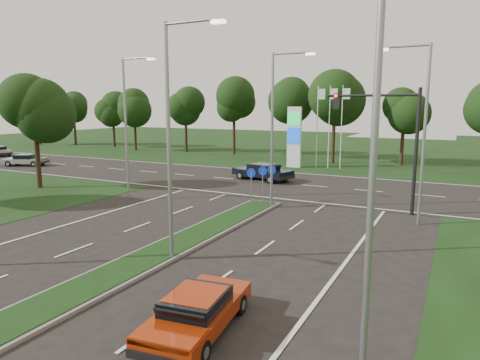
% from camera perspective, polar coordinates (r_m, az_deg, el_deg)
% --- Properties ---
extents(ground, '(160.00, 160.00, 0.00)m').
position_cam_1_polar(ground, '(14.06, -27.10, -16.48)').
color(ground, black).
rests_on(ground, ground).
extents(verge_far, '(160.00, 50.00, 0.02)m').
position_cam_1_polar(verge_far, '(63.30, 17.48, 3.85)').
color(verge_far, black).
rests_on(verge_far, ground).
extents(cross_road, '(160.00, 12.00, 0.02)m').
position_cam_1_polar(cross_road, '(33.40, 8.29, -0.68)').
color(cross_road, black).
rests_on(cross_road, ground).
extents(median_kerb, '(2.00, 26.00, 0.12)m').
position_cam_1_polar(median_kerb, '(16.43, -15.56, -11.69)').
color(median_kerb, slate).
rests_on(median_kerb, ground).
extents(streetlight_median_near, '(2.53, 0.22, 9.00)m').
position_cam_1_polar(streetlight_median_near, '(16.26, -8.95, 6.49)').
color(streetlight_median_near, gray).
rests_on(streetlight_median_near, ground).
extents(streetlight_median_far, '(2.53, 0.22, 9.00)m').
position_cam_1_polar(streetlight_median_far, '(25.04, 4.74, 7.66)').
color(streetlight_median_far, gray).
rests_on(streetlight_median_far, ground).
extents(streetlight_left_far, '(2.53, 0.22, 9.00)m').
position_cam_1_polar(streetlight_left_far, '(28.33, -14.72, 7.61)').
color(streetlight_left_far, gray).
rests_on(streetlight_left_far, ground).
extents(streetlight_right_far, '(2.53, 0.22, 9.00)m').
position_cam_1_polar(streetlight_right_far, '(23.21, 22.96, 6.77)').
color(streetlight_right_far, gray).
rests_on(streetlight_right_far, ground).
extents(streetlight_right_near, '(2.53, 0.22, 9.00)m').
position_cam_1_polar(streetlight_right_near, '(9.33, 16.21, 3.94)').
color(streetlight_right_near, gray).
rests_on(streetlight_right_near, ground).
extents(traffic_signal, '(5.10, 0.42, 7.00)m').
position_cam_1_polar(traffic_signal, '(25.38, 19.61, 6.20)').
color(traffic_signal, black).
rests_on(traffic_signal, ground).
extents(median_signs, '(1.16, 1.76, 2.38)m').
position_cam_1_polar(median_signs, '(26.13, 2.95, 0.34)').
color(median_signs, gray).
rests_on(median_signs, ground).
extents(gas_pylon, '(5.80, 1.26, 8.00)m').
position_cam_1_polar(gas_pylon, '(42.75, 7.53, 5.91)').
color(gas_pylon, silver).
rests_on(gas_pylon, ground).
extents(tree_left_far, '(5.20, 5.20, 8.86)m').
position_cam_1_polar(tree_left_far, '(35.40, -26.69, 8.93)').
color(tree_left_far, black).
rests_on(tree_left_far, ground).
extents(treeline_far, '(6.00, 6.00, 9.90)m').
position_cam_1_polar(treeline_far, '(48.21, 14.88, 10.42)').
color(treeline_far, black).
rests_on(treeline_far, ground).
extents(red_sedan, '(2.17, 4.26, 1.12)m').
position_cam_1_polar(red_sedan, '(11.96, -5.73, -16.92)').
color(red_sedan, '#972608').
rests_on(red_sedan, ground).
extents(navy_sedan, '(5.34, 3.26, 1.37)m').
position_cam_1_polar(navy_sedan, '(35.16, 3.04, 1.15)').
color(navy_sedan, black).
rests_on(navy_sedan, ground).
extents(far_car_a, '(4.51, 3.33, 1.20)m').
position_cam_1_polar(far_car_a, '(49.03, -26.72, 2.44)').
color(far_car_a, gray).
rests_on(far_car_a, ground).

